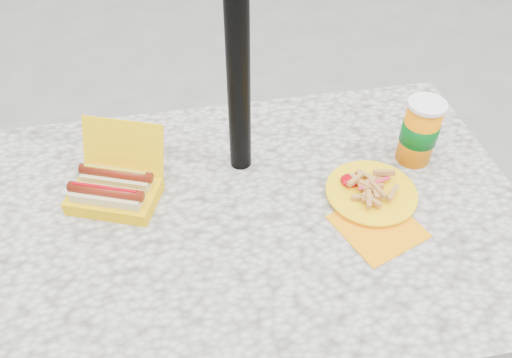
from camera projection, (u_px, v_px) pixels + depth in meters
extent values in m
cube|color=beige|center=(253.00, 219.00, 1.10)|extent=(1.20, 0.80, 0.05)
cylinder|color=black|center=(73.00, 250.00, 1.51)|extent=(0.07, 0.07, 0.70)
cylinder|color=black|center=(386.00, 205.00, 1.64)|extent=(0.07, 0.07, 0.70)
cylinder|color=black|center=(237.00, 28.00, 0.95)|extent=(0.05, 0.05, 2.20)
cube|color=yellow|center=(115.00, 196.00, 1.10)|extent=(0.22, 0.18, 0.03)
cube|color=yellow|center=(123.00, 146.00, 1.10)|extent=(0.19, 0.12, 0.11)
cube|color=beige|center=(108.00, 199.00, 1.06)|extent=(0.16, 0.10, 0.04)
cylinder|color=maroon|center=(106.00, 191.00, 1.05)|extent=(0.16, 0.08, 0.02)
cylinder|color=#A30009|center=(105.00, 188.00, 1.04)|extent=(0.13, 0.06, 0.01)
cube|color=beige|center=(118.00, 181.00, 1.10)|extent=(0.16, 0.10, 0.04)
cylinder|color=maroon|center=(116.00, 173.00, 1.09)|extent=(0.16, 0.08, 0.02)
cylinder|color=gold|center=(115.00, 170.00, 1.08)|extent=(0.13, 0.06, 0.01)
cube|color=#FE9405|center=(378.00, 226.00, 1.05)|extent=(0.20, 0.20, 0.00)
cylinder|color=yellow|center=(371.00, 193.00, 1.11)|extent=(0.19, 0.19, 0.01)
cylinder|color=yellow|center=(371.00, 192.00, 1.11)|extent=(0.20, 0.20, 0.01)
cube|color=#BD7D32|center=(355.00, 179.00, 1.11)|extent=(0.05, 0.04, 0.01)
cube|color=#BD7D32|center=(372.00, 189.00, 1.10)|extent=(0.05, 0.04, 0.01)
cube|color=#BD7D32|center=(357.00, 181.00, 1.12)|extent=(0.02, 0.05, 0.01)
cube|color=#BD7D32|center=(363.00, 197.00, 1.09)|extent=(0.05, 0.02, 0.01)
cube|color=#BD7D32|center=(366.00, 176.00, 1.13)|extent=(0.04, 0.04, 0.01)
cube|color=#BD7D32|center=(369.00, 199.00, 1.07)|extent=(0.03, 0.05, 0.01)
cube|color=#BD7D32|center=(368.00, 189.00, 1.10)|extent=(0.03, 0.05, 0.01)
cube|color=#BD7D32|center=(367.00, 194.00, 1.09)|extent=(0.04, 0.05, 0.01)
cube|color=#BD7D32|center=(372.00, 183.00, 1.11)|extent=(0.01, 0.05, 0.01)
cube|color=#BD7D32|center=(375.00, 190.00, 1.09)|extent=(0.02, 0.05, 0.01)
cube|color=#BD7D32|center=(376.00, 179.00, 1.13)|extent=(0.05, 0.02, 0.01)
cube|color=#BD7D32|center=(365.00, 184.00, 1.11)|extent=(0.04, 0.04, 0.01)
cube|color=#BD7D32|center=(384.00, 173.00, 1.12)|extent=(0.05, 0.02, 0.01)
cube|color=#BD7D32|center=(372.00, 200.00, 1.07)|extent=(0.04, 0.05, 0.01)
cube|color=#BD7D32|center=(373.00, 188.00, 1.10)|extent=(0.05, 0.01, 0.01)
cube|color=#BD7D32|center=(393.00, 193.00, 1.09)|extent=(0.04, 0.04, 0.01)
cube|color=#BD7D32|center=(378.00, 190.00, 1.09)|extent=(0.03, 0.05, 0.01)
ellipsoid|color=#A30009|center=(350.00, 180.00, 1.13)|extent=(0.04, 0.04, 0.01)
cube|color=red|center=(374.00, 183.00, 1.11)|extent=(0.08, 0.03, 0.00)
cylinder|color=#FF8100|center=(419.00, 133.00, 1.15)|extent=(0.08, 0.08, 0.15)
cylinder|color=#014F11|center=(420.00, 132.00, 1.15)|extent=(0.09, 0.09, 0.05)
cylinder|color=white|center=(428.00, 105.00, 1.10)|extent=(0.09, 0.09, 0.01)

